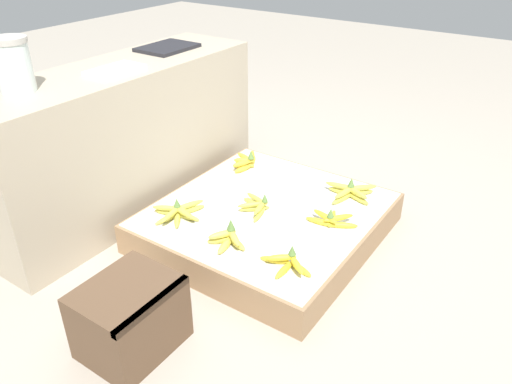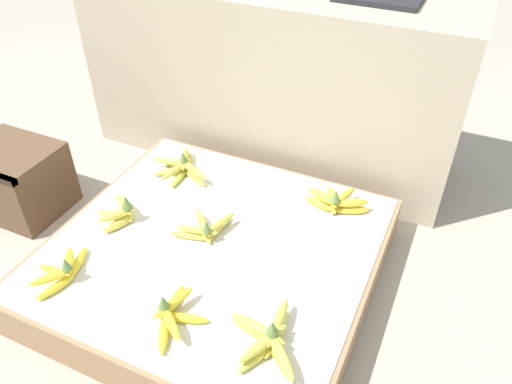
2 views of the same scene
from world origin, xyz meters
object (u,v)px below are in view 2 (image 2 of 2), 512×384
Objects in this scene: banana_bunch_front_left at (62,271)px; banana_bunch_back_left at (182,167)px; banana_bunch_front_midright at (269,339)px; banana_bunch_back_midright at (337,202)px; banana_bunch_middle_left at (121,212)px; banana_bunch_middle_midleft at (205,228)px; banana_bunch_front_midleft at (172,314)px; wooden_crate at (17,179)px.

banana_bunch_front_left is 0.59m from banana_bunch_back_left.
banana_bunch_back_midright is (-0.01, 0.60, -0.00)m from banana_bunch_front_midright.
banana_bunch_front_midright is 1.08× the size of banana_bunch_back_midright.
banana_bunch_middle_left is 0.29m from banana_bunch_middle_midleft.
banana_bunch_middle_left reaches higher than banana_bunch_middle_midleft.
banana_bunch_middle_left is 0.78× the size of banana_bunch_back_midright.
banana_bunch_middle_left reaches higher than banana_bunch_back_left.
banana_bunch_middle_left reaches higher than banana_bunch_front_midleft.
wooden_crate is 1.18m from banana_bunch_front_midright.
banana_bunch_middle_midleft is 0.74× the size of banana_bunch_back_midright.
banana_bunch_back_midright is (0.58, 0.04, 0.00)m from banana_bunch_back_left.
wooden_crate is at bearing 166.32° from banana_bunch_front_midright.
banana_bunch_back_left is at bearing 119.21° from banana_bunch_front_midleft.
banana_bunch_front_midright is 1.39× the size of banana_bunch_middle_left.
banana_bunch_middle_midleft is (0.79, 0.02, 0.04)m from wooden_crate.
banana_bunch_back_midright is (0.62, 0.35, -0.00)m from banana_bunch_middle_left.
banana_bunch_front_midleft is at bearing -60.79° from banana_bunch_back_left.
wooden_crate is at bearing 148.41° from banana_bunch_front_left.
banana_bunch_middle_left is (-0.37, 0.28, 0.01)m from banana_bunch_front_midleft.
banana_bunch_front_midright is at bearing 7.23° from banana_bunch_front_midleft.
wooden_crate is 0.51m from banana_bunch_middle_left.
banana_bunch_front_midright reaches higher than banana_bunch_front_midleft.
banana_bunch_front_midright is 0.46m from banana_bunch_middle_midleft.
banana_bunch_front_midright is (0.26, 0.03, 0.00)m from banana_bunch_front_midleft.
banana_bunch_middle_left reaches higher than banana_bunch_front_left.
banana_bunch_back_left is 1.10× the size of banana_bunch_back_midright.
banana_bunch_back_left is at bearing 26.54° from wooden_crate.
banana_bunch_front_left is at bearing -130.43° from banana_bunch_middle_midleft.
banana_bunch_middle_left is at bearing -97.97° from banana_bunch_back_left.
banana_bunch_front_left is at bearing -93.90° from banana_bunch_back_left.
wooden_crate is 0.80m from banana_bunch_middle_midleft.
banana_bunch_back_left is at bearing -175.79° from banana_bunch_back_midright.
banana_bunch_middle_left is (0.51, -0.03, 0.05)m from wooden_crate.
banana_bunch_front_midright is (0.63, 0.04, 0.00)m from banana_bunch_front_left.
wooden_crate is 1.44× the size of banana_bunch_front_midleft.
banana_bunch_middle_left is 0.31m from banana_bunch_back_left.
banana_bunch_front_midleft is 0.46m from banana_bunch_middle_left.
banana_bunch_back_left is (0.55, 0.27, 0.04)m from wooden_crate.
wooden_crate is 1.93× the size of banana_bunch_middle_midleft.
banana_bunch_back_left is 0.58m from banana_bunch_back_midright.
banana_bunch_front_midright is 0.60m from banana_bunch_back_midright.
wooden_crate reaches higher than banana_bunch_front_midright.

